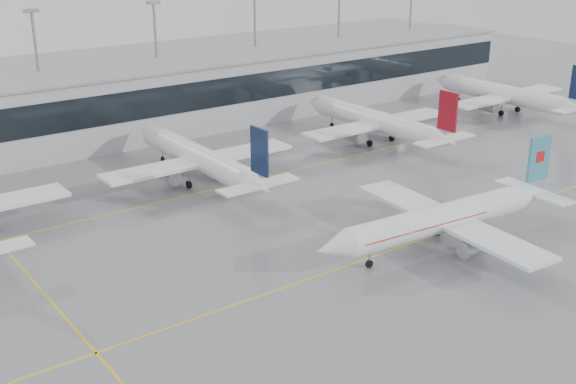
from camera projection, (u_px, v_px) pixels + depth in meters
ground at (352, 264)px, 80.54m from camera, size 320.00×320.00×0.00m
taxi_line_main at (352, 264)px, 80.54m from camera, size 120.00×0.25×0.01m
taxi_line_north at (214, 189)px, 103.17m from camera, size 120.00×0.25×0.01m
taxi_line_cross at (40, 288)px, 75.19m from camera, size 0.25×60.00×0.01m
terminal at (118, 106)px, 125.22m from camera, size 180.00×15.00×12.00m
terminal_glass at (136, 106)px, 119.00m from camera, size 180.00×0.20×5.00m
terminal_roof at (115, 70)px, 123.05m from camera, size 182.00×16.00×0.40m
light_masts at (100, 58)px, 127.17m from camera, size 156.40×1.00×22.60m
air_canada_jet at (447, 218)px, 84.07m from camera, size 35.78×28.50×11.14m
parked_jet_c at (200, 158)px, 104.66m from camera, size 29.64×36.96×11.72m
parked_jet_d at (377, 121)px, 124.10m from camera, size 29.64×36.96×11.72m
parked_jet_e at (506, 95)px, 143.55m from camera, size 29.64×36.96×11.72m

